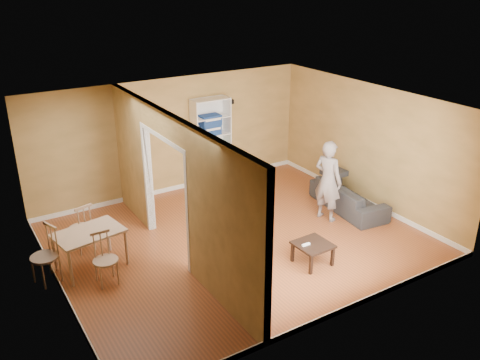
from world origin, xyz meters
The scene contains 16 objects.
room_shell centered at (0.00, 0.00, 1.30)m, with size 6.50×6.50×6.50m.
partition centered at (-1.20, 0.00, 1.30)m, with size 0.22×5.50×2.60m, color tan, non-canonical shape.
wall_speaker centered at (1.50, 2.69, 1.90)m, with size 0.10×0.10×0.10m, color black.
sofa centered at (2.70, -0.12, 0.36)m, with size 0.82×1.91×0.73m, color #2A2A2E.
person centered at (2.01, -0.21, 0.98)m, with size 0.56×0.71×1.96m, color slate.
bookshelf centered at (0.88, 2.61, 1.04)m, with size 0.88×0.38×2.08m.
paper_box_navy_a centered at (0.89, 2.56, 0.55)m, with size 0.43×0.28×0.22m, color navy.
paper_box_teal centered at (0.82, 2.56, 0.97)m, with size 0.46×0.30×0.24m, color #1C5F66.
paper_box_navy_b centered at (0.88, 2.56, 1.36)m, with size 0.42×0.28×0.22m, color navy.
paper_box_navy_c centered at (0.87, 2.56, 1.61)m, with size 0.46×0.30×0.23m, color navy.
coffee_table centered at (0.67, -1.42, 0.33)m, with size 0.58×0.58×0.39m.
game_controller centered at (0.53, -1.40, 0.40)m, with size 0.15×0.04×0.03m, color white.
dining_table centered at (-2.61, 0.47, 0.61)m, with size 1.09×0.73×0.68m.
chair_left centered at (-3.36, 0.41, 0.49)m, with size 0.45×0.45×0.99m, color #D6BC73, non-canonical shape.
chair_near centered at (-2.54, -0.13, 0.44)m, with size 0.40×0.40×0.88m, color tan, non-canonical shape.
chair_far centered at (-2.58, 1.13, 0.47)m, with size 0.43×0.43×0.94m, color tan, non-canonical shape.
Camera 1 is at (-4.40, -7.22, 4.73)m, focal length 38.00 mm.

